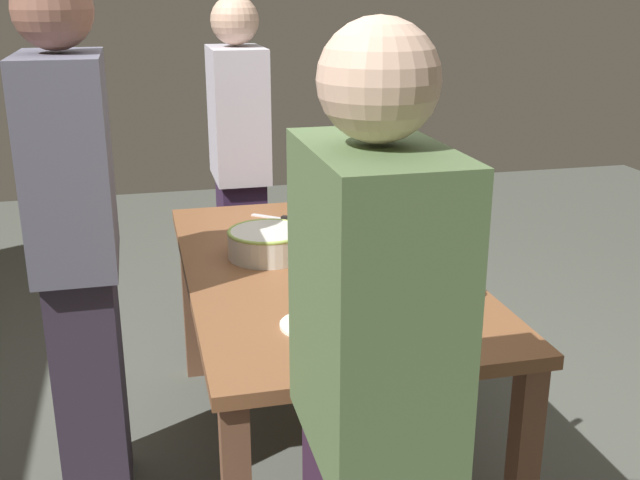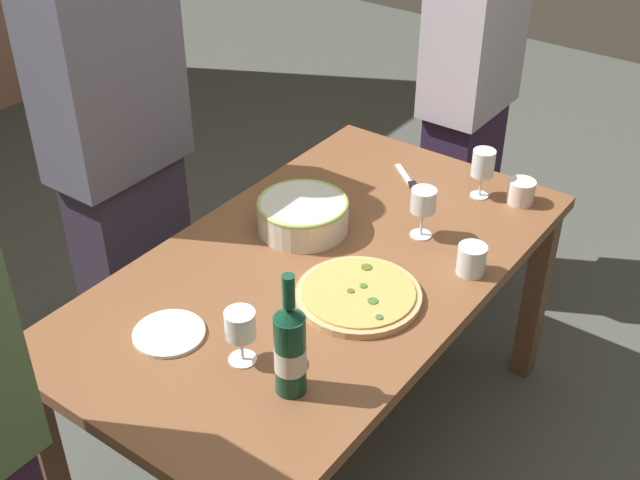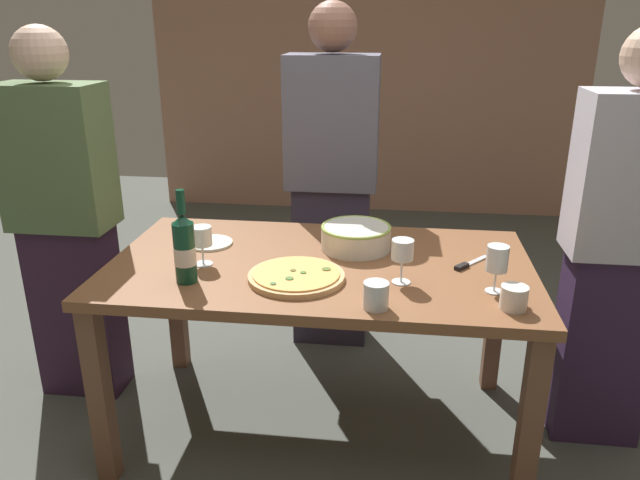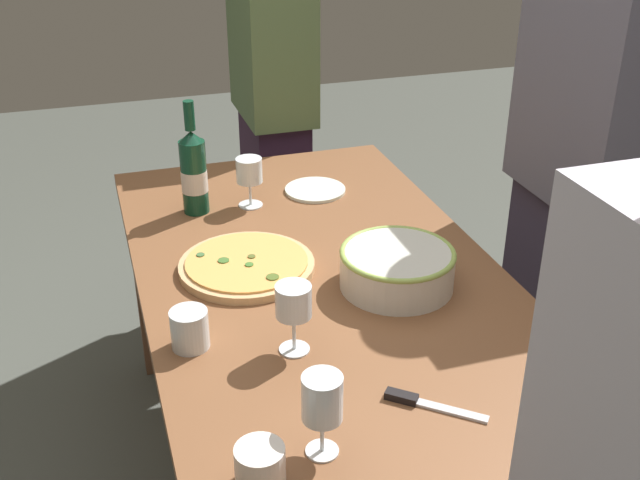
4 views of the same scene
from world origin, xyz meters
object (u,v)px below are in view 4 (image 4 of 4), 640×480
object	(u,v)px
wine_bottle	(194,171)
cup_ceramic	(260,466)
wine_glass_far_left	(294,305)
dining_table	(320,302)
serving_bowl	(397,267)
wine_glass_by_bottle	(249,172)
person_guest_right	(273,109)
pizza_knife	(423,402)
person_guest_left	(581,187)
pizza	(247,265)
cup_amber	(190,329)
wine_glass_near_pizza	(322,400)
side_plate	(315,190)

from	to	relation	value
wine_bottle	cup_ceramic	bearing A→B (deg)	-3.91
wine_glass_far_left	cup_ceramic	size ratio (longest dim) A/B	1.83
dining_table	serving_bowl	bearing A→B (deg)	51.29
cup_ceramic	wine_glass_by_bottle	bearing A→B (deg)	167.90
person_guest_right	serving_bowl	bearing A→B (deg)	8.03
pizza_knife	person_guest_left	size ratio (longest dim) A/B	0.10
pizza	serving_bowl	world-z (taller)	serving_bowl
dining_table	cup_amber	world-z (taller)	cup_amber
wine_glass_by_bottle	person_guest_left	xyz separation A→B (m)	(0.39, 0.85, 0.00)
wine_glass_near_pizza	person_guest_left	distance (m)	1.17
cup_amber	person_guest_left	distance (m)	1.17
pizza	cup_ceramic	distance (m)	0.74
dining_table	wine_glass_near_pizza	distance (m)	0.68
pizza	serving_bowl	xyz separation A→B (m)	(0.19, 0.33, 0.04)
dining_table	person_guest_left	bearing A→B (deg)	92.95
wine_glass_far_left	cup_amber	bearing A→B (deg)	-111.10
wine_glass_by_bottle	side_plate	bearing A→B (deg)	100.75
wine_glass_by_bottle	pizza_knife	distance (m)	1.00
serving_bowl	person_guest_left	xyz separation A→B (m)	(-0.17, 0.62, 0.06)
serving_bowl	pizza_knife	xyz separation A→B (m)	(0.43, -0.12, -0.05)
pizza	person_guest_right	world-z (taller)	person_guest_right
cup_amber	pizza_knife	bearing A→B (deg)	50.37
wine_glass_by_bottle	wine_glass_far_left	size ratio (longest dim) A/B	0.94
side_plate	person_guest_right	distance (m)	0.64
wine_glass_by_bottle	side_plate	size ratio (longest dim) A/B	0.80
pizza	side_plate	xyz separation A→B (m)	(-0.41, 0.31, -0.01)
cup_ceramic	pizza	bearing A→B (deg)	169.11
pizza	serving_bowl	distance (m)	0.38
wine_glass_near_pizza	wine_glass_far_left	xyz separation A→B (m)	(-0.31, 0.04, -0.00)
cup_ceramic	pizza_knife	xyz separation A→B (m)	(-0.11, 0.35, -0.03)
pizza_knife	cup_ceramic	bearing A→B (deg)	-72.95
wine_glass_by_bottle	side_plate	world-z (taller)	wine_glass_by_bottle
serving_bowl	cup_amber	distance (m)	0.53
dining_table	pizza_knife	world-z (taller)	pizza_knife
pizza	side_plate	world-z (taller)	pizza
wine_glass_far_left	cup_amber	world-z (taller)	wine_glass_far_left
pizza	wine_glass_near_pizza	world-z (taller)	wine_glass_near_pizza
cup_amber	cup_ceramic	distance (m)	0.44
person_guest_left	person_guest_right	bearing A→B (deg)	-63.50
serving_bowl	side_plate	distance (m)	0.60
wine_glass_far_left	cup_ceramic	xyz separation A→B (m)	(0.36, -0.16, -0.08)
wine_glass_far_left	side_plate	size ratio (longest dim) A/B	0.85
serving_bowl	wine_glass_by_bottle	xyz separation A→B (m)	(-0.56, -0.24, 0.05)
wine_glass_near_pizza	wine_glass_by_bottle	xyz separation A→B (m)	(-1.05, 0.11, -0.01)
wine_bottle	wine_glass_far_left	bearing A→B (deg)	6.44
wine_glass_far_left	person_guest_left	size ratio (longest dim) A/B	0.09
wine_glass_near_pizza	side_plate	size ratio (longest dim) A/B	0.89
wine_glass_far_left	person_guest_left	world-z (taller)	person_guest_left
cup_ceramic	person_guest_right	distance (m)	1.84
pizza	wine_glass_far_left	bearing A→B (deg)	3.20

